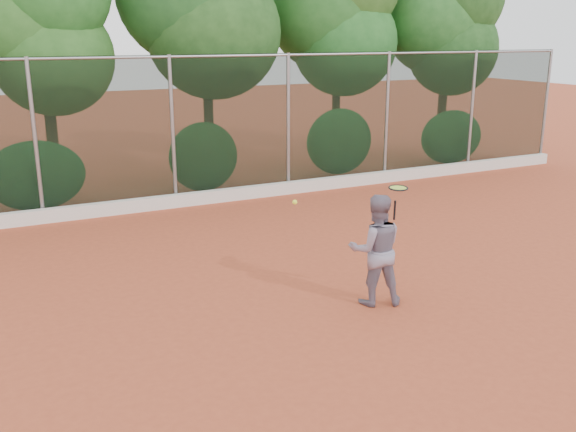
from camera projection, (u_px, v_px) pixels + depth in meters
name	position (u px, v px, depth m)	size (l,w,h in m)	color
ground	(319.00, 315.00, 9.33)	(80.00, 80.00, 0.00)	#AB4628
concrete_curb	(178.00, 200.00, 15.15)	(24.00, 0.20, 0.30)	silver
tennis_player	(376.00, 250.00, 9.54)	(0.83, 0.64, 1.70)	slate
chainlink_fence	(172.00, 127.00, 14.84)	(24.09, 0.09, 3.50)	black
foliage_backdrop	(122.00, 14.00, 15.61)	(23.70, 3.63, 7.55)	#422B19
tennis_racket	(398.00, 191.00, 9.32)	(0.36, 0.36, 0.52)	black
tennis_ball_in_flight	(295.00, 202.00, 8.66)	(0.07, 0.07, 0.07)	#EDF838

